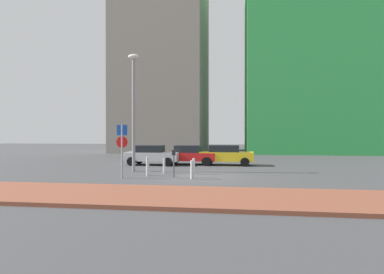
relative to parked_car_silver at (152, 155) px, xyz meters
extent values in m
plane|color=#424244|center=(4.38, -6.20, -0.77)|extent=(120.00, 120.00, 0.00)
cube|color=brown|center=(4.38, -12.10, -0.70)|extent=(40.00, 3.90, 0.14)
cube|color=#B7BABF|center=(0.05, 0.00, -0.12)|extent=(4.09, 1.85, 0.65)
cube|color=black|center=(-0.17, 0.00, 0.46)|extent=(1.96, 1.65, 0.52)
cylinder|color=black|center=(1.45, 0.84, -0.45)|extent=(0.65, 0.24, 0.64)
cylinder|color=black|center=(1.41, -0.91, -0.45)|extent=(0.65, 0.24, 0.64)
cylinder|color=black|center=(-1.30, 0.91, -0.45)|extent=(0.65, 0.24, 0.64)
cylinder|color=black|center=(-1.34, -0.84, -0.45)|extent=(0.65, 0.24, 0.64)
cube|color=red|center=(2.80, 0.74, -0.14)|extent=(4.10, 1.98, 0.61)
cube|color=black|center=(2.67, 0.74, 0.43)|extent=(2.00, 1.74, 0.54)
cylinder|color=black|center=(4.20, 1.58, -0.45)|extent=(0.65, 0.25, 0.64)
cylinder|color=black|center=(4.12, -0.22, -0.45)|extent=(0.65, 0.25, 0.64)
cylinder|color=black|center=(1.47, 1.70, -0.45)|extent=(0.65, 0.25, 0.64)
cylinder|color=black|center=(1.39, -0.10, -0.45)|extent=(0.65, 0.25, 0.64)
cube|color=gold|center=(5.58, 0.62, -0.11)|extent=(4.02, 1.79, 0.68)
cube|color=black|center=(5.42, 0.62, 0.49)|extent=(2.21, 1.62, 0.52)
cylinder|color=black|center=(6.95, 1.44, -0.45)|extent=(0.64, 0.23, 0.64)
cylinder|color=black|center=(6.91, -0.26, -0.45)|extent=(0.64, 0.23, 0.64)
cylinder|color=black|center=(4.24, 1.50, -0.45)|extent=(0.64, 0.23, 0.64)
cylinder|color=black|center=(4.21, -0.20, -0.45)|extent=(0.64, 0.23, 0.64)
cylinder|color=gray|center=(0.38, -7.32, 0.64)|extent=(0.10, 0.10, 2.83)
cube|color=#1447B7|center=(0.38, -7.32, 1.75)|extent=(0.55, 0.06, 0.55)
cylinder|color=red|center=(0.38, -7.32, 1.13)|extent=(0.60, 0.05, 0.60)
cylinder|color=#4C4C51|center=(3.00, -6.60, -0.18)|extent=(0.08, 0.08, 1.18)
cube|color=black|center=(3.00, -6.60, 0.56)|extent=(0.18, 0.14, 0.28)
cylinder|color=gray|center=(-0.01, -4.27, 2.72)|extent=(0.20, 0.20, 6.98)
ellipsoid|color=silver|center=(-0.01, -4.27, 6.37)|extent=(0.70, 0.36, 0.30)
cylinder|color=#B7B7BC|center=(2.10, -5.04, -0.31)|extent=(0.14, 0.14, 0.92)
cylinder|color=#B7B7BC|center=(3.88, -5.14, -0.31)|extent=(0.15, 0.15, 0.92)
cylinder|color=#B7B7BC|center=(1.44, -6.21, -0.23)|extent=(0.18, 0.18, 1.07)
cylinder|color=#B7B7BC|center=(4.07, -7.13, -0.29)|extent=(0.18, 0.18, 0.96)
cube|color=green|center=(15.56, 19.66, 12.46)|extent=(16.06, 12.61, 26.46)
cube|color=gray|center=(-3.78, 19.80, 11.92)|extent=(11.57, 12.37, 25.38)
camera|label=1|loc=(6.33, -23.12, 1.49)|focal=29.48mm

